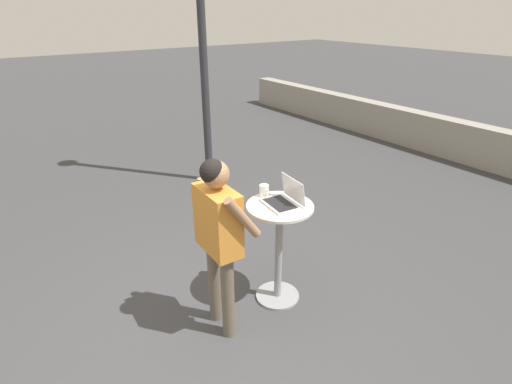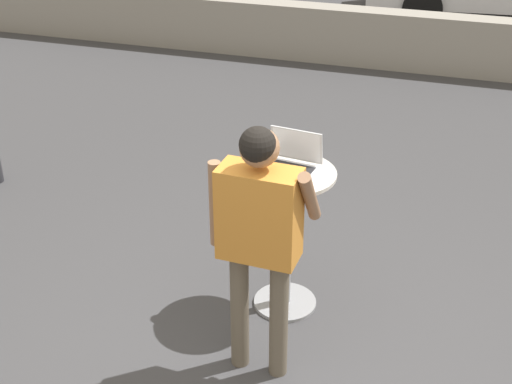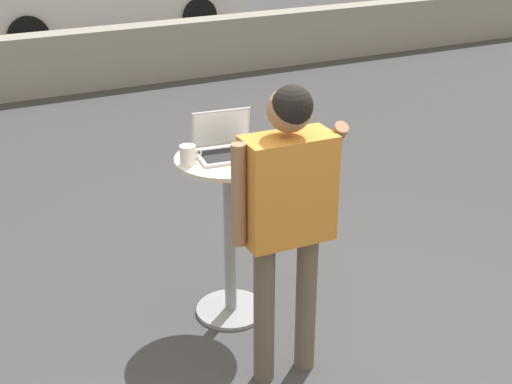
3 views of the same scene
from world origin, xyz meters
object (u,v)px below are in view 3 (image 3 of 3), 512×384
at_px(laptop, 226,146).
at_px(coffee_mug, 188,155).
at_px(cafe_table, 230,219).
at_px(standing_person, 287,201).

bearing_deg(laptop, coffee_mug, -169.83).
distance_m(cafe_table, standing_person, 0.76).
bearing_deg(cafe_table, laptop, 82.70).
height_order(laptop, standing_person, standing_person).
relative_size(laptop, standing_person, 0.23).
bearing_deg(coffee_mug, cafe_table, -0.52).
bearing_deg(cafe_table, coffee_mug, 179.48).
bearing_deg(coffee_mug, laptop, 10.17).
bearing_deg(standing_person, cafe_table, 91.33).
xyz_separation_m(laptop, coffee_mug, (-0.24, -0.04, 0.00)).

